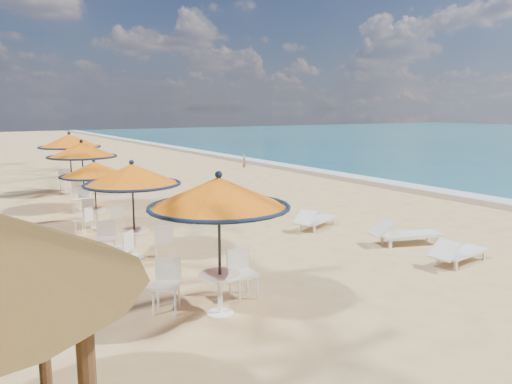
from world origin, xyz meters
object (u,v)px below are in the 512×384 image
(station_0, at_px, (217,206))
(lounger_far, at_px, (315,219))
(station_1, at_px, (132,187))
(lounger_near, at_px, (457,252))
(station_3, at_px, (82,156))
(station_2, at_px, (95,178))
(station_4, at_px, (70,147))
(lounger_mid, at_px, (403,233))

(station_0, xyz_separation_m, lounger_far, (5.40, 4.05, -1.65))
(station_1, height_order, lounger_near, station_1)
(station_3, distance_m, lounger_far, 8.64)
(station_1, distance_m, station_2, 3.61)
(station_1, relative_size, lounger_far, 1.29)
(station_2, height_order, station_4, station_4)
(lounger_near, bearing_deg, lounger_mid, 75.55)
(station_0, distance_m, station_3, 10.78)
(station_4, height_order, lounger_mid, station_4)
(station_0, relative_size, station_4, 0.97)
(station_1, xyz_separation_m, station_3, (0.41, 6.78, 0.17))
(station_1, relative_size, station_4, 0.91)
(station_2, xyz_separation_m, lounger_near, (6.19, -8.04, -1.25))
(station_0, xyz_separation_m, station_4, (0.58, 14.47, 0.07))
(lounger_mid, bearing_deg, station_0, -147.50)
(station_3, relative_size, lounger_mid, 1.25)
(station_0, height_order, lounger_far, station_0)
(station_2, distance_m, lounger_far, 6.71)
(station_1, bearing_deg, station_2, 89.42)
(station_1, distance_m, lounger_mid, 7.12)
(station_0, distance_m, lounger_far, 6.95)
(station_2, relative_size, lounger_mid, 1.05)
(station_1, bearing_deg, station_4, 85.74)
(lounger_mid, bearing_deg, station_2, 155.98)
(station_3, height_order, lounger_mid, station_3)
(station_4, xyz_separation_m, lounger_near, (5.45, -14.90, -1.72))
(station_0, relative_size, station_1, 1.06)
(lounger_near, bearing_deg, station_3, 110.58)
(station_0, distance_m, lounger_mid, 6.64)
(station_4, bearing_deg, station_3, -95.67)
(station_0, xyz_separation_m, station_3, (0.21, 10.77, -0.02))
(station_3, xyz_separation_m, lounger_mid, (6.06, -9.36, -1.60))
(lounger_mid, bearing_deg, lounger_far, 128.21)
(station_2, bearing_deg, lounger_near, -52.37)
(station_1, distance_m, station_3, 6.80)
(station_2, bearing_deg, lounger_mid, -43.83)
(lounger_mid, height_order, lounger_far, lounger_mid)
(station_4, distance_m, lounger_far, 11.60)
(station_2, distance_m, station_3, 3.22)
(station_3, xyz_separation_m, lounger_far, (5.19, -6.72, -1.62))
(station_1, bearing_deg, lounger_near, -35.39)
(lounger_mid, bearing_deg, station_3, 142.75)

